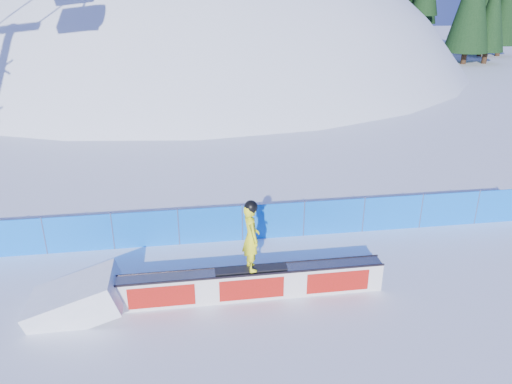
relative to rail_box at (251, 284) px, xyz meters
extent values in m
plane|color=white|center=(-0.83, -1.35, -0.42)|extent=(160.00, 160.00, 0.00)
sphere|color=white|center=(-0.83, 40.65, -18.42)|extent=(64.00, 64.00, 64.00)
cylinder|color=black|center=(22.22, 37.24, 4.12)|extent=(0.50, 0.50, 1.40)
cylinder|color=black|center=(22.29, 36.43, 3.90)|extent=(0.50, 0.50, 1.40)
cylinder|color=black|center=(25.51, 44.21, 0.18)|extent=(0.50, 0.50, 1.40)
cone|color=black|center=(25.51, 44.21, 4.01)|extent=(2.84, 2.84, 6.45)
cylinder|color=black|center=(26.50, 38.15, 0.18)|extent=(0.50, 0.50, 1.40)
cylinder|color=black|center=(28.09, 38.46, 0.18)|extent=(0.50, 0.50, 1.40)
cone|color=black|center=(28.09, 38.46, 5.04)|extent=(3.74, 3.74, 8.51)
cylinder|color=black|center=(30.18, 35.10, 0.18)|extent=(0.50, 0.50, 1.40)
cylinder|color=black|center=(31.42, 38.35, 0.18)|extent=(0.50, 0.50, 1.40)
cone|color=black|center=(31.42, 38.35, 3.79)|extent=(2.65, 2.65, 6.02)
cube|color=blue|center=(-0.83, 3.15, 0.18)|extent=(22.00, 0.03, 1.20)
cylinder|color=#3D476E|center=(-5.83, 3.15, 0.23)|extent=(0.05, 0.05, 1.30)
cylinder|color=#3D476E|center=(-3.83, 3.15, 0.23)|extent=(0.05, 0.05, 1.30)
cylinder|color=#3D476E|center=(-1.83, 3.15, 0.23)|extent=(0.05, 0.05, 1.30)
cylinder|color=#3D476E|center=(0.17, 3.15, 0.23)|extent=(0.05, 0.05, 1.30)
cylinder|color=#3D476E|center=(2.17, 3.15, 0.23)|extent=(0.05, 0.05, 1.30)
cylinder|color=#3D476E|center=(4.17, 3.15, 0.23)|extent=(0.05, 0.05, 1.30)
cylinder|color=#3D476E|center=(6.17, 3.15, 0.23)|extent=(0.05, 0.05, 1.30)
cylinder|color=#3D476E|center=(8.17, 3.15, 0.23)|extent=(0.05, 0.05, 1.30)
cube|color=white|center=(0.00, 0.00, -0.02)|extent=(7.03, 0.45, 0.79)
cube|color=gray|center=(0.00, 0.00, 0.39)|extent=(6.96, 0.47, 0.04)
cube|color=black|center=(0.00, -0.23, 0.40)|extent=(7.03, 0.03, 0.05)
cube|color=black|center=(0.00, 0.23, 0.40)|extent=(7.03, 0.03, 0.05)
cube|color=red|center=(0.00, -0.23, -0.02)|extent=(6.67, 0.03, 0.59)
cube|color=red|center=(0.00, 0.23, -0.02)|extent=(6.67, 0.03, 0.59)
cube|color=black|center=(0.02, 0.00, 0.45)|extent=(1.85, 0.34, 0.04)
imported|color=yellow|center=(0.02, 0.00, 1.36)|extent=(0.53, 0.71, 1.79)
sphere|color=black|center=(0.02, 0.00, 2.20)|extent=(0.33, 0.33, 0.33)
camera|label=1|loc=(-1.47, -10.90, 7.28)|focal=35.00mm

